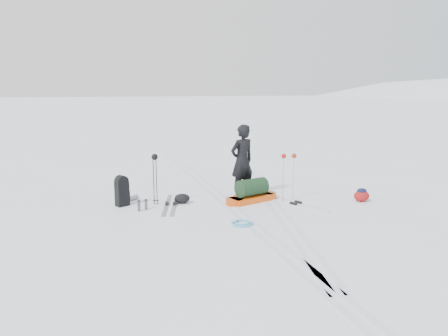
# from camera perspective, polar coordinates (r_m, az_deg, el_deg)

# --- Properties ---
(ground) EXTENTS (200.00, 200.00, 0.00)m
(ground) POSITION_cam_1_polar(r_m,az_deg,el_deg) (10.92, 0.83, -5.04)
(ground) COLOR white
(ground) RESTS_ON ground
(ski_tracks) EXTENTS (3.38, 17.97, 0.01)m
(ski_tracks) POSITION_cam_1_polar(r_m,az_deg,el_deg) (11.89, 2.68, -3.70)
(ski_tracks) COLOR silver
(ski_tracks) RESTS_ON ground
(skier) EXTENTS (0.84, 0.71, 1.96)m
(skier) POSITION_cam_1_polar(r_m,az_deg,el_deg) (11.64, 2.37, 0.90)
(skier) COLOR black
(skier) RESTS_ON ground
(pulk_sled) EXTENTS (1.61, 1.01, 0.60)m
(pulk_sled) POSITION_cam_1_polar(r_m,az_deg,el_deg) (11.35, 3.64, -3.25)
(pulk_sled) COLOR #E34F0D
(pulk_sled) RESTS_ON ground
(expedition_rucksack) EXTENTS (0.61, 0.81, 0.78)m
(expedition_rucksack) POSITION_cam_1_polar(r_m,az_deg,el_deg) (11.23, -13.03, -2.98)
(expedition_rucksack) COLOR black
(expedition_rucksack) RESTS_ON ground
(ski_poles_black) EXTENTS (0.18, 0.16, 1.30)m
(ski_poles_black) POSITION_cam_1_polar(r_m,az_deg,el_deg) (11.02, -9.03, 0.64)
(ski_poles_black) COLOR black
(ski_poles_black) RESTS_ON ground
(ski_poles_silver) EXTENTS (0.40, 0.15, 1.25)m
(ski_poles_silver) POSITION_cam_1_polar(r_m,az_deg,el_deg) (11.34, 8.46, 0.87)
(ski_poles_silver) COLOR #B4B5BB
(ski_poles_silver) RESTS_ON ground
(touring_skis_grey) EXTENTS (0.65, 1.97, 0.07)m
(touring_skis_grey) POSITION_cam_1_polar(r_m,az_deg,el_deg) (11.11, -6.97, -4.75)
(touring_skis_grey) COLOR #93959B
(touring_skis_grey) RESTS_ON ground
(touring_skis_white) EXTENTS (1.17, 1.82, 0.07)m
(touring_skis_white) POSITION_cam_1_polar(r_m,az_deg,el_deg) (11.24, 9.36, -4.64)
(touring_skis_white) COLOR silver
(touring_skis_white) RESTS_ON ground
(rope_coil) EXTENTS (0.50, 0.50, 0.06)m
(rope_coil) POSITION_cam_1_polar(r_m,az_deg,el_deg) (9.57, 2.38, -7.19)
(rope_coil) COLOR #4FA7C1
(rope_coil) RESTS_ON ground
(small_daypack) EXTENTS (0.48, 0.42, 0.35)m
(small_daypack) POSITION_cam_1_polar(r_m,az_deg,el_deg) (11.88, 17.53, -3.39)
(small_daypack) COLOR maroon
(small_daypack) RESTS_ON ground
(thermos_pair) EXTENTS (0.26, 0.19, 0.28)m
(thermos_pair) POSITION_cam_1_polar(r_m,az_deg,el_deg) (10.74, -10.61, -4.79)
(thermos_pair) COLOR #515258
(thermos_pair) RESTS_ON ground
(stuff_sack) EXTENTS (0.48, 0.42, 0.25)m
(stuff_sack) POSITION_cam_1_polar(r_m,az_deg,el_deg) (11.23, -5.50, -3.99)
(stuff_sack) COLOR black
(stuff_sack) RESTS_ON ground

